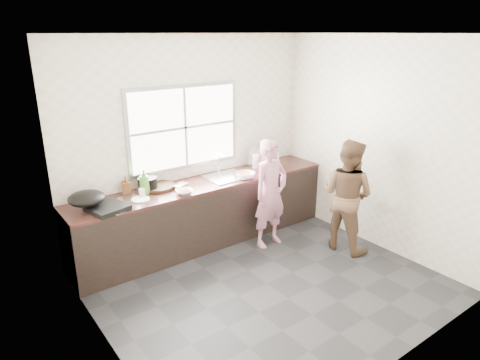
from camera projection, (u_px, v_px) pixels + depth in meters
floor at (267, 284)px, 4.87m from camera, size 3.60×3.20×0.01m
ceiling at (273, 33)px, 3.98m from camera, size 3.60×3.20×0.01m
wall_back at (191, 141)px, 5.64m from camera, size 3.60×0.01×2.70m
wall_left at (97, 213)px, 3.41m from camera, size 0.01×3.20×2.70m
wall_right at (378, 145)px, 5.44m from camera, size 0.01×3.20×2.70m
wall_front at (408, 224)px, 3.21m from camera, size 3.60×0.01×2.70m
cabinet at (206, 214)px, 5.71m from camera, size 3.60×0.62×0.82m
countertop at (205, 184)px, 5.57m from camera, size 3.60×0.64×0.04m
sink at (227, 177)px, 5.76m from camera, size 0.55×0.45×0.02m
faucet at (218, 163)px, 5.87m from camera, size 0.02×0.02×0.30m
window_frame at (184, 127)px, 5.51m from camera, size 1.60×0.05×1.10m
window_glazing at (185, 128)px, 5.49m from camera, size 1.50×0.01×1.00m
woman at (270, 197)px, 5.58m from camera, size 0.51×0.35×1.35m
person_side at (347, 195)px, 5.47m from camera, size 0.68×0.80×1.47m
cutting_board at (157, 187)px, 5.34m from camera, size 0.54×0.54×0.04m
cleaver at (180, 184)px, 5.36m from camera, size 0.24×0.19×0.01m
bowl_mince at (184, 192)px, 5.16m from camera, size 0.24×0.24×0.05m
bowl_crabs at (246, 176)px, 5.72m from camera, size 0.26×0.26×0.06m
bowl_held at (243, 178)px, 5.66m from camera, size 0.22×0.22×0.05m
black_pot at (148, 184)px, 5.25m from camera, size 0.30×0.30×0.17m
plate_food at (141, 199)px, 4.98m from camera, size 0.24×0.24×0.02m
bottle_green at (144, 182)px, 5.11m from camera, size 0.13×0.13×0.32m
bottle_brown_tall at (126, 186)px, 5.14m from camera, size 0.12×0.12×0.21m
bottle_brown_short at (148, 182)px, 5.33m from camera, size 0.15×0.15×0.15m
glass_jar at (142, 193)px, 5.06m from camera, size 0.08×0.08×0.10m
burner at (107, 208)px, 4.68m from camera, size 0.45×0.45×0.06m
wok at (87, 198)px, 4.67m from camera, size 0.49×0.49×0.15m
dish_rack at (263, 160)px, 6.02m from camera, size 0.45×0.39×0.28m
pot_lid_left at (114, 210)px, 4.67m from camera, size 0.37×0.37×0.01m
pot_lid_right at (129, 199)px, 4.99m from camera, size 0.30×0.30×0.01m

